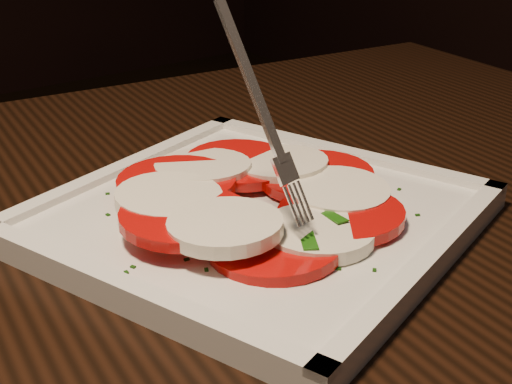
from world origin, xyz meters
The scene contains 4 objects.
table centered at (0.25, 0.05, 0.65)m, with size 1.29×0.95×0.75m.
plate centered at (0.32, 0.01, 0.76)m, with size 0.30×0.30×0.01m, color white.
caprese_salad centered at (0.32, 0.01, 0.78)m, with size 0.25×0.23×0.03m.
fork centered at (0.29, -0.01, 0.86)m, with size 0.03×0.08×0.14m, color white, non-canonical shape.
Camera 1 is at (0.02, -0.38, 1.01)m, focal length 50.00 mm.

